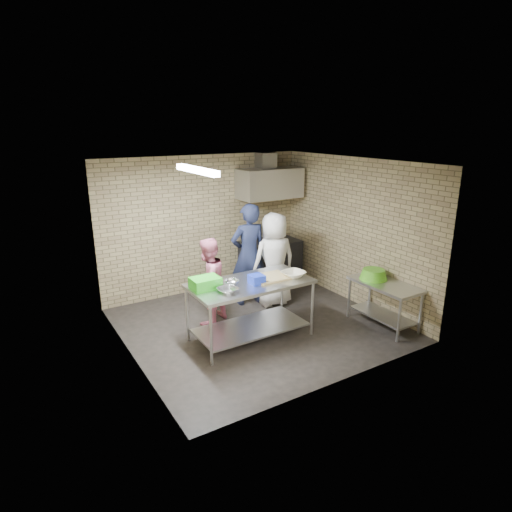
{
  "coord_description": "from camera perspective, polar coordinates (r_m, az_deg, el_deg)",
  "views": [
    {
      "loc": [
        -3.53,
        -5.7,
        3.27
      ],
      "look_at": [
        0.1,
        0.2,
        1.15
      ],
      "focal_mm": 30.53,
      "sensor_mm": 36.0,
      "label": 1
    }
  ],
  "objects": [
    {
      "name": "front_wall",
      "position": [
        5.46,
        11.3,
        -3.92
      ],
      "size": [
        4.2,
        0.06,
        2.7
      ],
      "primitive_type": "cube",
      "color": "tan",
      "rests_on": "ground"
    },
    {
      "name": "back_wall",
      "position": [
        8.68,
        -6.82,
        4.13
      ],
      "size": [
        4.2,
        0.06,
        2.7
      ],
      "primitive_type": "cube",
      "color": "tan",
      "rests_on": "ground"
    },
    {
      "name": "cutting_board",
      "position": [
        6.82,
        1.89,
        -2.82
      ],
      "size": [
        0.57,
        0.44,
        0.03
      ],
      "primitive_type": "cube",
      "color": "tan",
      "rests_on": "prep_table"
    },
    {
      "name": "ceiling",
      "position": [
        6.73,
        0.17,
        12.16
      ],
      "size": [
        4.2,
        4.2,
        0.0
      ],
      "primitive_type": "plane",
      "rotation": [
        3.14,
        0.0,
        0.0
      ],
      "color": "black",
      "rests_on": "ground"
    },
    {
      "name": "stove",
      "position": [
        9.26,
        1.89,
        -0.72
      ],
      "size": [
        1.2,
        0.7,
        0.9
      ],
      "primitive_type": "cube",
      "color": "black",
      "rests_on": "floor"
    },
    {
      "name": "floor",
      "position": [
        7.46,
        0.15,
        -8.99
      ],
      "size": [
        4.2,
        4.2,
        0.0
      ],
      "primitive_type": "plane",
      "color": "black",
      "rests_on": "ground"
    },
    {
      "name": "green_basin",
      "position": [
        7.59,
        15.14,
        -2.31
      ],
      "size": [
        0.46,
        0.46,
        0.17
      ],
      "primitive_type": null,
      "color": "#59C626",
      "rests_on": "side_counter"
    },
    {
      "name": "prep_table",
      "position": [
        6.85,
        -0.71,
        -7.12
      ],
      "size": [
        1.88,
        0.94,
        0.94
      ],
      "primitive_type": "cube",
      "color": "#B0B4B7",
      "rests_on": "floor"
    },
    {
      "name": "blue_tub",
      "position": [
        6.59,
        0.09,
        -3.06
      ],
      "size": [
        0.21,
        0.21,
        0.14
      ],
      "primitive_type": "cube",
      "color": "#1830B8",
      "rests_on": "prep_table"
    },
    {
      "name": "mixing_bowl_a",
      "position": [
        6.27,
        -3.72,
        -4.5
      ],
      "size": [
        0.33,
        0.33,
        0.07
      ],
      "primitive_type": "imported",
      "rotation": [
        0.0,
        0.0,
        0.12
      ],
      "color": "silver",
      "rests_on": "prep_table"
    },
    {
      "name": "bottle_red",
      "position": [
        9.13,
        1.41,
        9.21
      ],
      "size": [
        0.07,
        0.07,
        0.18
      ],
      "primitive_type": "cylinder",
      "color": "#B22619",
      "rests_on": "wall_shelf"
    },
    {
      "name": "fluorescent_fixture",
      "position": [
        6.27,
        -7.78,
        11.1
      ],
      "size": [
        0.1,
        1.25,
        0.08
      ],
      "primitive_type": "cube",
      "color": "white",
      "rests_on": "ceiling"
    },
    {
      "name": "hood_duct",
      "position": [
        9.02,
        1.31,
        12.44
      ],
      "size": [
        0.35,
        0.3,
        0.3
      ],
      "primitive_type": "cube",
      "color": "#A5A8AD",
      "rests_on": "back_wall"
    },
    {
      "name": "ceramic_bowl",
      "position": [
        6.9,
        4.91,
        -2.38
      ],
      "size": [
        0.4,
        0.4,
        0.09
      ],
      "primitive_type": "imported",
      "rotation": [
        0.0,
        0.0,
        0.12
      ],
      "color": "beige",
      "rests_on": "prep_table"
    },
    {
      "name": "woman_white",
      "position": [
        7.98,
        2.39,
        -0.48
      ],
      "size": [
        0.9,
        0.63,
        1.74
      ],
      "primitive_type": "imported",
      "rotation": [
        0.0,
        0.0,
        3.06
      ],
      "color": "white",
      "rests_on": "floor"
    },
    {
      "name": "side_counter",
      "position": [
        7.61,
        16.34,
        -6.07
      ],
      "size": [
        0.6,
        1.2,
        0.75
      ],
      "primitive_type": "cube",
      "color": "silver",
      "rests_on": "floor"
    },
    {
      "name": "woman_pink",
      "position": [
        7.32,
        -6.29,
        -3.32
      ],
      "size": [
        0.89,
        0.82,
        1.48
      ],
      "primitive_type": "imported",
      "rotation": [
        0.0,
        0.0,
        3.6
      ],
      "color": "#D5708E",
      "rests_on": "floor"
    },
    {
      "name": "wall_shelf",
      "position": [
        9.28,
        2.72,
        8.64
      ],
      "size": [
        0.8,
        0.2,
        0.04
      ],
      "primitive_type": "cube",
      "color": "#3F2B19",
      "rests_on": "back_wall"
    },
    {
      "name": "range_hood",
      "position": [
        8.94,
        1.82,
        9.49
      ],
      "size": [
        1.3,
        0.6,
        0.6
      ],
      "primitive_type": "cube",
      "color": "silver",
      "rests_on": "back_wall"
    },
    {
      "name": "mixing_bowl_b",
      "position": [
        6.56,
        -3.21,
        -3.49
      ],
      "size": [
        0.25,
        0.25,
        0.07
      ],
      "primitive_type": "imported",
      "rotation": [
        0.0,
        0.0,
        0.12
      ],
      "color": "silver",
      "rests_on": "prep_table"
    },
    {
      "name": "left_wall",
      "position": [
        6.18,
        -16.64,
        -1.82
      ],
      "size": [
        0.06,
        4.0,
        2.7
      ],
      "primitive_type": "cube",
      "color": "tan",
      "rests_on": "ground"
    },
    {
      "name": "right_wall",
      "position": [
        8.24,
        12.7,
        3.12
      ],
      "size": [
        0.06,
        4.0,
        2.7
      ],
      "primitive_type": "cube",
      "color": "tan",
      "rests_on": "ground"
    },
    {
      "name": "man_navy",
      "position": [
        8.0,
        -0.97,
        0.18
      ],
      "size": [
        0.74,
        0.53,
        1.91
      ],
      "primitive_type": "imported",
      "rotation": [
        0.0,
        0.0,
        3.03
      ],
      "color": "#141B34",
      "rests_on": "floor"
    },
    {
      "name": "green_crate",
      "position": [
        6.44,
        -6.65,
        -3.54
      ],
      "size": [
        0.42,
        0.31,
        0.17
      ],
      "primitive_type": "cube",
      "color": "green",
      "rests_on": "prep_table"
    }
  ]
}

